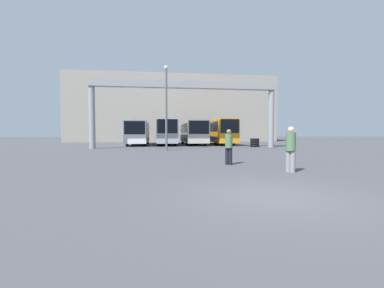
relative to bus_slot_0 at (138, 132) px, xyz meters
name	(u,v)px	position (x,y,z in m)	size (l,w,h in m)	color
ground_plane	(272,196)	(5.47, -28.26, -1.73)	(200.00, 200.00, 0.00)	#47474C
building_backdrop	(173,110)	(5.47, 16.92, 4.32)	(37.94, 12.00, 12.09)	gray
overhead_gantry	(186,95)	(5.47, -7.57, 3.83)	(19.40, 0.80, 6.92)	gray
bus_slot_0	(138,132)	(0.00, 0.00, 0.00)	(2.55, 10.17, 3.00)	silver
bus_slot_1	(166,131)	(3.64, 0.45, 0.14)	(2.52, 11.08, 3.26)	#999EA5
bus_slot_2	(193,131)	(7.29, 0.32, 0.05)	(2.59, 10.82, 3.08)	beige
bus_slot_3	(220,131)	(10.93, 0.03, 0.18)	(2.46, 10.24, 3.32)	orange
pedestrian_near_center	(291,148)	(7.89, -24.68, -0.76)	(0.38, 0.38, 1.83)	gray
pedestrian_near_left	(229,146)	(6.10, -21.99, -0.80)	(0.37, 0.37, 1.76)	black
tire_stack	(255,143)	(13.42, -6.53, -1.25)	(1.04, 1.04, 0.96)	black
lamp_post	(166,104)	(3.35, -11.02, 2.43)	(0.36, 0.36, 7.60)	#595B60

